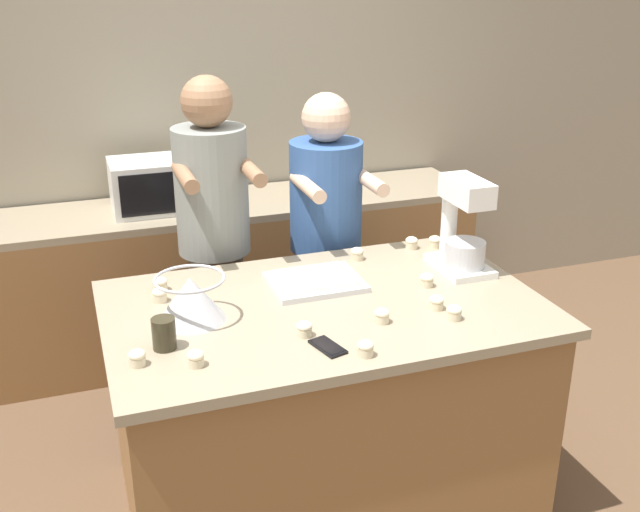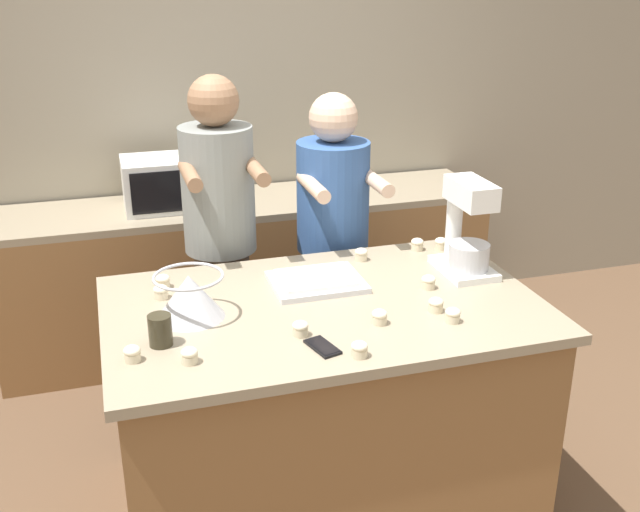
% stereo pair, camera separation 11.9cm
% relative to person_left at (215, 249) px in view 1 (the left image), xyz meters
% --- Properties ---
extents(ground_plane, '(16.00, 16.00, 0.00)m').
position_rel_person_left_xyz_m(ground_plane, '(0.27, -0.76, -0.90)').
color(ground_plane, brown).
extents(back_wall, '(10.00, 0.06, 2.70)m').
position_rel_person_left_xyz_m(back_wall, '(0.27, 1.10, 0.45)').
color(back_wall, gray).
rests_on(back_wall, ground_plane).
extents(island_counter, '(1.68, 1.05, 0.92)m').
position_rel_person_left_xyz_m(island_counter, '(0.27, -0.76, -0.44)').
color(island_counter, olive).
rests_on(island_counter, ground_plane).
extents(back_counter, '(2.80, 0.60, 0.88)m').
position_rel_person_left_xyz_m(back_counter, '(0.27, 0.75, -0.46)').
color(back_counter, olive).
rests_on(back_counter, ground_plane).
extents(person_left, '(0.35, 0.51, 1.70)m').
position_rel_person_left_xyz_m(person_left, '(0.00, 0.00, 0.00)').
color(person_left, brown).
rests_on(person_left, ground_plane).
extents(person_right, '(0.36, 0.51, 1.60)m').
position_rel_person_left_xyz_m(person_right, '(0.55, 0.00, -0.06)').
color(person_right, '#33384C').
rests_on(person_right, ground_plane).
extents(stand_mixer, '(0.20, 0.30, 0.41)m').
position_rel_person_left_xyz_m(stand_mixer, '(0.94, -0.63, 0.20)').
color(stand_mixer, white).
rests_on(stand_mixer, island_counter).
extents(mixing_bowl, '(0.26, 0.26, 0.17)m').
position_rel_person_left_xyz_m(mixing_bowl, '(-0.24, -0.73, 0.11)').
color(mixing_bowl, '#BCBCC1').
rests_on(mixing_bowl, island_counter).
extents(baking_tray, '(0.37, 0.30, 0.04)m').
position_rel_person_left_xyz_m(baking_tray, '(0.30, -0.58, 0.04)').
color(baking_tray, silver).
rests_on(baking_tray, island_counter).
extents(microwave_oven, '(0.45, 0.34, 0.28)m').
position_rel_person_left_xyz_m(microwave_oven, '(-0.17, 0.75, 0.12)').
color(microwave_oven, silver).
rests_on(microwave_oven, back_counter).
extents(cell_phone, '(0.11, 0.16, 0.01)m').
position_rel_person_left_xyz_m(cell_phone, '(0.16, -1.10, 0.02)').
color(cell_phone, black).
rests_on(cell_phone, island_counter).
extents(drinking_glass, '(0.08, 0.08, 0.11)m').
position_rel_person_left_xyz_m(drinking_glass, '(-0.36, -0.91, 0.07)').
color(drinking_glass, '#332D1E').
rests_on(drinking_glass, island_counter).
extents(cupcake_0, '(0.06, 0.06, 0.06)m').
position_rel_person_left_xyz_m(cupcake_0, '(0.26, -1.19, 0.05)').
color(cupcake_0, beige).
rests_on(cupcake_0, island_counter).
extents(cupcake_1, '(0.06, 0.06, 0.06)m').
position_rel_person_left_xyz_m(cupcake_1, '(0.42, -0.98, 0.05)').
color(cupcake_1, beige).
rests_on(cupcake_1, island_counter).
extents(cupcake_2, '(0.06, 0.06, 0.06)m').
position_rel_person_left_xyz_m(cupcake_2, '(0.68, -1.05, 0.05)').
color(cupcake_2, beige).
rests_on(cupcake_2, island_counter).
extents(cupcake_3, '(0.06, 0.06, 0.06)m').
position_rel_person_left_xyz_m(cupcake_3, '(-0.29, -1.07, 0.05)').
color(cupcake_3, beige).
rests_on(cupcake_3, island_counter).
extents(cupcake_4, '(0.06, 0.06, 0.06)m').
position_rel_person_left_xyz_m(cupcake_4, '(0.96, -0.36, 0.05)').
color(cupcake_4, beige).
rests_on(cupcake_4, island_counter).
extents(cupcake_5, '(0.06, 0.06, 0.06)m').
position_rel_person_left_xyz_m(cupcake_5, '(0.66, -0.95, 0.05)').
color(cupcake_5, beige).
rests_on(cupcake_5, island_counter).
extents(cupcake_6, '(0.06, 0.06, 0.06)m').
position_rel_person_left_xyz_m(cupcake_6, '(-0.47, -1.00, 0.05)').
color(cupcake_6, beige).
rests_on(cupcake_6, island_counter).
extents(cupcake_7, '(0.06, 0.06, 0.06)m').
position_rel_person_left_xyz_m(cupcake_7, '(0.11, -0.99, 0.05)').
color(cupcake_7, beige).
rests_on(cupcake_7, island_counter).
extents(cupcake_8, '(0.06, 0.06, 0.06)m').
position_rel_person_left_xyz_m(cupcake_8, '(-0.31, -0.42, 0.05)').
color(cupcake_8, beige).
rests_on(cupcake_8, island_counter).
extents(cupcake_9, '(0.06, 0.06, 0.06)m').
position_rel_person_left_xyz_m(cupcake_9, '(0.56, -0.38, 0.05)').
color(cupcake_9, beige).
rests_on(cupcake_9, island_counter).
extents(cupcake_10, '(0.06, 0.06, 0.06)m').
position_rel_person_left_xyz_m(cupcake_10, '(0.85, -0.33, 0.05)').
color(cupcake_10, beige).
rests_on(cupcake_10, island_counter).
extents(cupcake_11, '(0.06, 0.06, 0.06)m').
position_rel_person_left_xyz_m(cupcake_11, '(-0.33, -0.53, 0.05)').
color(cupcake_11, beige).
rests_on(cupcake_11, island_counter).
extents(cupcake_12, '(0.06, 0.06, 0.06)m').
position_rel_person_left_xyz_m(cupcake_12, '(0.72, -0.74, 0.05)').
color(cupcake_12, beige).
rests_on(cupcake_12, island_counter).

